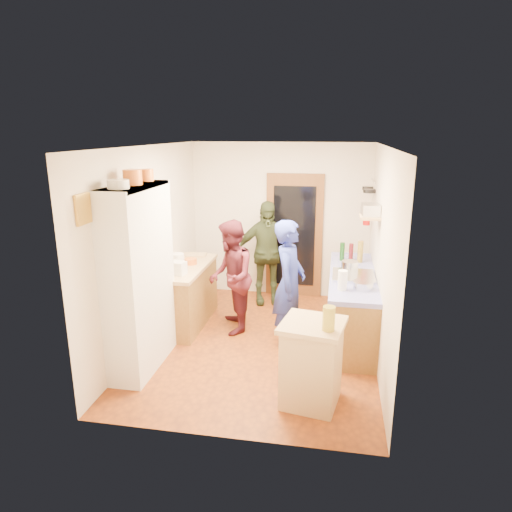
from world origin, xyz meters
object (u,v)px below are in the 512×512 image
(person_left, at_px, (233,276))
(person_hob, at_px, (291,285))
(island_base, at_px, (311,365))
(person_back, at_px, (267,253))
(right_counter_base, at_px, (351,306))
(hutch_body, at_px, (140,279))

(person_left, bearing_deg, person_hob, 52.97)
(island_base, bearing_deg, person_hob, 105.10)
(person_back, bearing_deg, island_base, -89.00)
(person_hob, distance_m, person_back, 1.59)
(island_base, bearing_deg, person_back, 107.96)
(person_back, bearing_deg, person_hob, -86.55)
(right_counter_base, height_order, person_hob, person_hob)
(hutch_body, xyz_separation_m, person_back, (1.15, 2.33, -0.25))
(island_base, bearing_deg, hutch_body, 167.16)
(island_base, distance_m, person_hob, 1.42)
(right_counter_base, distance_m, person_hob, 1.01)
(hutch_body, height_order, person_left, hutch_body)
(hutch_body, bearing_deg, right_counter_base, 27.47)
(person_left, bearing_deg, hutch_body, -50.80)
(right_counter_base, bearing_deg, island_base, -104.02)
(island_base, distance_m, person_back, 2.98)
(hutch_body, distance_m, right_counter_base, 2.90)
(right_counter_base, distance_m, island_base, 1.82)
(right_counter_base, bearing_deg, person_back, 142.59)
(hutch_body, bearing_deg, person_hob, 26.28)
(person_hob, bearing_deg, person_back, 26.83)
(hutch_body, xyz_separation_m, right_counter_base, (2.50, 1.30, -0.68))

